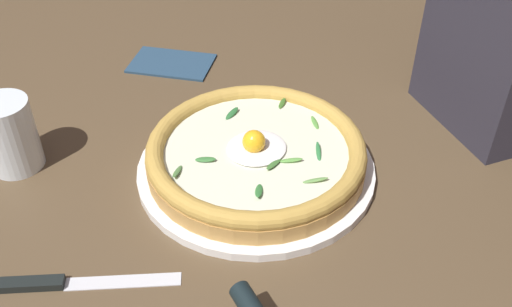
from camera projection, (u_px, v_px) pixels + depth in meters
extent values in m
cube|color=brown|center=(246.00, 184.00, 0.80)|extent=(2.40, 2.40, 0.03)
cylinder|color=white|center=(256.00, 168.00, 0.79)|extent=(0.32, 0.32, 0.01)
cylinder|color=tan|center=(256.00, 159.00, 0.78)|extent=(0.29, 0.29, 0.02)
torus|color=gold|center=(256.00, 148.00, 0.77)|extent=(0.29, 0.29, 0.02)
cylinder|color=silver|center=(256.00, 151.00, 0.77)|extent=(0.25, 0.25, 0.00)
ellipsoid|color=white|center=(258.00, 149.00, 0.77)|extent=(0.08, 0.08, 0.01)
sphere|color=yellow|center=(254.00, 141.00, 0.76)|extent=(0.03, 0.03, 0.03)
ellipsoid|color=#286530|center=(232.00, 113.00, 0.83)|extent=(0.03, 0.02, 0.01)
ellipsoid|color=#5A9C42|center=(291.00, 160.00, 0.75)|extent=(0.03, 0.02, 0.01)
ellipsoid|color=#62954A|center=(315.00, 180.00, 0.72)|extent=(0.03, 0.02, 0.01)
ellipsoid|color=#589940|center=(313.00, 121.00, 0.81)|extent=(0.02, 0.03, 0.01)
ellipsoid|color=#367C38|center=(259.00, 191.00, 0.70)|extent=(0.03, 0.03, 0.01)
ellipsoid|color=#3F7132|center=(274.00, 164.00, 0.74)|extent=(0.03, 0.02, 0.01)
ellipsoid|color=#2C763B|center=(318.00, 152.00, 0.76)|extent=(0.02, 0.03, 0.01)
ellipsoid|color=#4E7D3F|center=(177.00, 171.00, 0.73)|extent=(0.03, 0.03, 0.01)
ellipsoid|color=#357133|center=(205.00, 159.00, 0.75)|extent=(0.03, 0.02, 0.01)
ellipsoid|color=#386222|center=(282.00, 103.00, 0.85)|extent=(0.02, 0.02, 0.01)
cylinder|color=white|center=(469.00, 89.00, 0.92)|extent=(0.11, 0.11, 0.04)
cube|color=silver|center=(123.00, 281.00, 0.65)|extent=(0.12, 0.08, 0.00)
cube|color=black|center=(23.00, 284.00, 0.64)|extent=(0.08, 0.06, 0.01)
cylinder|color=silver|center=(10.00, 135.00, 0.77)|extent=(0.07, 0.07, 0.10)
cylinder|color=white|center=(15.00, 151.00, 0.79)|extent=(0.07, 0.07, 0.05)
cube|color=navy|center=(172.00, 62.00, 1.01)|extent=(0.16, 0.16, 0.01)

